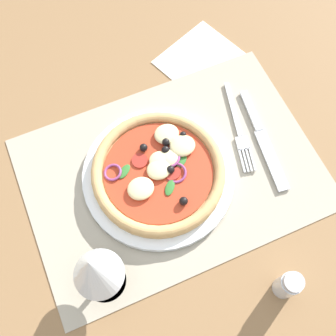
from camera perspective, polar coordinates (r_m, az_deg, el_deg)
ground_plane at (r=71.64cm, az=0.54°, el=-1.03°), size 190.00×140.00×2.40cm
placemat at (r=70.35cm, az=0.55°, el=-0.59°), size 48.73×34.14×0.40cm
plate at (r=69.34cm, az=-1.43°, el=-0.77°), size 25.21×25.21×1.32cm
pizza at (r=67.74cm, az=-1.40°, el=-0.09°), size 21.83×21.83×2.68cm
fork at (r=74.38cm, az=9.70°, el=5.06°), size 5.79×17.84×0.44cm
knife at (r=74.31cm, az=12.88°, el=3.80°), size 4.28×20.04×0.62cm
wine_glass at (r=56.58cm, az=-9.98°, el=-13.52°), size 7.20×7.20×14.90cm
napkin at (r=82.47cm, az=4.62°, el=14.51°), size 18.15×17.33×0.36cm
pepper_shaker at (r=64.75cm, az=16.10°, el=-15.14°), size 3.20×3.20×6.70cm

